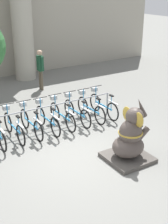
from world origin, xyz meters
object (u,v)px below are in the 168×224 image
Objects in this scene: bicycle_8 at (103,105)px; elephant_statue at (130,139)px; bicycle_6 at (76,111)px; bicycle_2 at (13,126)px; bicycle_4 at (47,119)px; person_pedestrian at (40,66)px; bicycle_3 at (31,122)px; bicycle_7 at (90,108)px; bicycle_5 at (62,115)px.

elephant_statue is at bearing -112.00° from bicycle_8.
bicycle_6 and bicycle_8 have the same top height.
bicycle_2 and bicycle_4 have the same top height.
person_pedestrian reaches higher than bicycle_6.
bicycle_3 is at bearing 177.74° from bicycle_4.
bicycle_2 and bicycle_3 have the same top height.
bicycle_8 is at bearing 3.22° from bicycle_7.
person_pedestrian is (1.02, 3.79, 0.67)m from bicycle_5.
bicycle_6 is 1.00× the size of bicycle_8.
bicycle_3 is 1.00× the size of bicycle_5.
bicycle_4 and bicycle_6 have the same top height.
bicycle_2 is 1.00× the size of bicycle_8.
elephant_statue is at bearing -52.20° from bicycle_2.
bicycle_6 is at bearing -1.43° from bicycle_5.
elephant_statue is (1.62, -2.79, 0.19)m from bicycle_3.
bicycle_3 is at bearing -179.79° from bicycle_6.
bicycle_4 is at bearing -1.53° from bicycle_2.
elephant_statue is 6.64m from person_pedestrian.
bicycle_6 is (1.65, 0.01, 0.00)m from bicycle_3.
bicycle_4 and bicycle_7 have the same top height.
elephant_statue reaches higher than bicycle_5.
bicycle_7 is 1.00× the size of bicycle_8.
bicycle_5 is 0.55m from bicycle_6.
bicycle_7 is (2.20, -0.01, 0.00)m from bicycle_3.
bicycle_3 is 0.98× the size of person_pedestrian.
bicycle_2 is at bearing 179.69° from bicycle_7.
bicycle_5 is 1.00× the size of bicycle_8.
bicycle_5 is 0.98× the size of person_pedestrian.
bicycle_3 is 1.65m from bicycle_6.
elephant_statue is (0.52, -2.81, 0.19)m from bicycle_5.
bicycle_5 is at bearing 178.60° from bicycle_7.
bicycle_6 is at bearing -97.07° from person_pedestrian.
bicycle_2 is 0.98× the size of person_pedestrian.
bicycle_4 is at bearing -112.31° from person_pedestrian.
bicycle_2 is at bearing 179.96° from bicycle_6.
person_pedestrian is at bearing 74.90° from bicycle_5.
bicycle_8 is at bearing -80.58° from person_pedestrian.
elephant_statue reaches higher than bicycle_6.
person_pedestrian is at bearing 54.89° from bicycle_2.
bicycle_7 is 0.55m from bicycle_8.
bicycle_7 is (2.75, -0.01, 0.00)m from bicycle_2.
person_pedestrian is (2.67, 3.80, 0.67)m from bicycle_2.
bicycle_4 is 1.00× the size of bicycle_8.
bicycle_2 and bicycle_6 have the same top height.
person_pedestrian is (0.47, 3.81, 0.67)m from bicycle_6.
bicycle_7 is at bearing -88.83° from person_pedestrian.
bicycle_5 is (1.10, 0.02, 0.00)m from bicycle_3.
bicycle_6 is 2.80m from elephant_statue.
bicycle_7 is at bearing -0.31° from bicycle_2.
bicycle_2 is 0.55m from bicycle_3.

